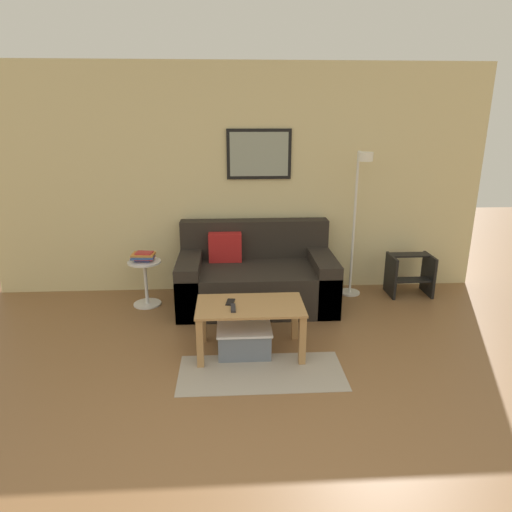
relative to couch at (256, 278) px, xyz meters
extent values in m
cube|color=beige|center=(-0.16, 0.49, 0.98)|extent=(5.60, 0.06, 2.55)
cube|color=black|center=(0.06, 0.45, 1.29)|extent=(0.72, 0.02, 0.55)
cube|color=#939E8E|center=(0.06, 0.44, 1.29)|extent=(0.65, 0.01, 0.48)
cube|color=#A39989|center=(-0.04, -1.44, -0.29)|extent=(1.34, 0.60, 0.01)
cube|color=#28231E|center=(0.00, -0.05, -0.07)|extent=(1.67, 0.95, 0.44)
cube|color=#28231E|center=(0.00, 0.32, 0.36)|extent=(1.67, 0.20, 0.42)
cube|color=#28231E|center=(-0.71, -0.05, -0.01)|extent=(0.24, 0.95, 0.56)
cube|color=#28231E|center=(0.72, -0.05, -0.01)|extent=(0.24, 0.95, 0.56)
cube|color=red|center=(-0.33, 0.15, 0.31)|extent=(0.36, 0.14, 0.32)
cube|color=#AD7F4C|center=(-0.11, -1.09, 0.14)|extent=(0.92, 0.52, 0.02)
cube|color=#AD7F4C|center=(-0.53, -1.31, -0.08)|extent=(0.06, 0.06, 0.43)
cube|color=#AD7F4C|center=(0.31, -1.31, -0.08)|extent=(0.06, 0.06, 0.43)
cube|color=#AD7F4C|center=(-0.53, -0.86, -0.08)|extent=(0.06, 0.06, 0.43)
cube|color=#AD7F4C|center=(0.31, -0.86, -0.08)|extent=(0.06, 0.06, 0.43)
cube|color=slate|center=(-0.16, -1.10, -0.18)|extent=(0.45, 0.35, 0.23)
cube|color=silver|center=(-0.16, -1.10, -0.06)|extent=(0.47, 0.37, 0.02)
cylinder|color=white|center=(1.11, 0.21, -0.29)|extent=(0.24, 0.24, 0.02)
cylinder|color=white|center=(1.11, 0.21, 0.53)|extent=(0.03, 0.03, 1.60)
cylinder|color=white|center=(1.11, 0.09, 1.33)|extent=(0.02, 0.24, 0.02)
cylinder|color=white|center=(1.11, -0.03, 1.30)|extent=(0.16, 0.16, 0.09)
cylinder|color=white|center=(-1.20, 0.02, -0.29)|extent=(0.30, 0.30, 0.01)
cylinder|color=white|center=(-1.20, 0.02, -0.05)|extent=(0.04, 0.04, 0.47)
cylinder|color=white|center=(-1.20, 0.02, 0.20)|extent=(0.35, 0.35, 0.02)
cube|color=#335199|center=(-1.20, 0.04, 0.22)|extent=(0.18, 0.14, 0.02)
cube|color=#B73333|center=(-1.19, 0.02, 0.24)|extent=(0.20, 0.18, 0.01)
cube|color=#335199|center=(-1.20, 0.01, 0.25)|extent=(0.24, 0.18, 0.02)
cube|color=#D18438|center=(-1.20, 0.04, 0.28)|extent=(0.25, 0.19, 0.02)
cube|color=#B73333|center=(-1.19, 0.04, 0.29)|extent=(0.19, 0.15, 0.02)
cube|color=#232328|center=(-0.26, -1.17, 0.16)|extent=(0.04, 0.15, 0.02)
cube|color=black|center=(-0.28, -1.03, 0.16)|extent=(0.09, 0.15, 0.01)
cube|color=black|center=(1.56, 0.15, -0.06)|extent=(0.03, 0.35, 0.47)
cube|color=black|center=(2.01, 0.15, -0.06)|extent=(0.03, 0.35, 0.47)
cube|color=black|center=(1.79, 0.09, -0.10)|extent=(0.41, 0.16, 0.02)
cube|color=black|center=(1.79, 0.21, 0.17)|extent=(0.41, 0.16, 0.02)
camera|label=1|loc=(-0.27, -4.68, 1.72)|focal=32.00mm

